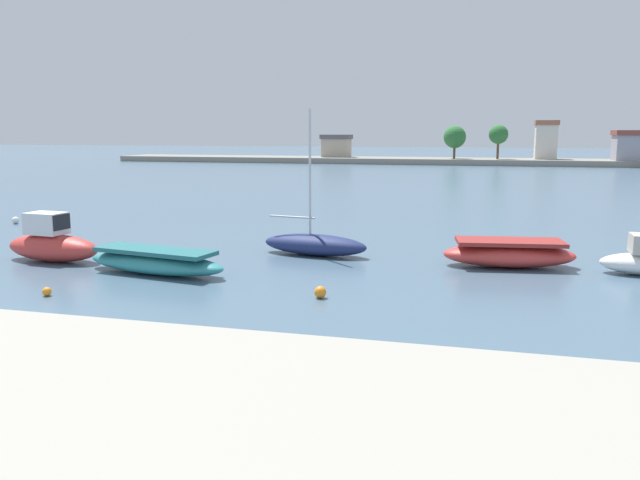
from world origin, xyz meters
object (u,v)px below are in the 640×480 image
mooring_buoy_3 (47,292)px  mooring_buoy_4 (16,220)px  moored_boat_2 (155,262)px  moored_boat_3 (315,244)px  moored_boat_1 (52,244)px  mooring_buoy_0 (320,292)px  moored_boat_4 (509,254)px

mooring_buoy_3 → mooring_buoy_4: (-11.81, 12.67, 0.06)m
moored_boat_2 → moored_boat_3: size_ratio=0.99×
moored_boat_1 → mooring_buoy_3: (3.27, -4.57, -0.53)m
moored_boat_2 → mooring_buoy_3: size_ratio=21.26×
mooring_buoy_0 → moored_boat_1: bearing=166.6°
moored_boat_1 → mooring_buoy_4: 11.78m
moored_boat_2 → moored_boat_4: size_ratio=1.15×
moored_boat_3 → mooring_buoy_0: (1.93, -6.42, -0.27)m
moored_boat_4 → mooring_buoy_3: (-13.61, -7.98, -0.34)m
moored_boat_1 → mooring_buoy_0: moored_boat_1 is taller
moored_boat_3 → moored_boat_4: size_ratio=1.16×
moored_boat_2 → mooring_buoy_4: (-13.43, 9.04, -0.23)m
mooring_buoy_0 → mooring_buoy_3: 8.26m
mooring_buoy_3 → mooring_buoy_4: size_ratio=0.71×
moored_boat_2 → moored_boat_4: moored_boat_4 is taller
moored_boat_3 → mooring_buoy_3: moored_boat_3 is taller
mooring_buoy_0 → mooring_buoy_4: (-19.86, 10.81, 0.01)m
mooring_buoy_3 → moored_boat_1: bearing=125.6°
moored_boat_1 → mooring_buoy_4: size_ratio=10.90×
moored_boat_4 → mooring_buoy_0: moored_boat_4 is taller
moored_boat_3 → mooring_buoy_3: size_ratio=21.41×
mooring_buoy_3 → moored_boat_4: bearing=30.4°
mooring_buoy_0 → moored_boat_3: bearing=106.7°
moored_boat_4 → mooring_buoy_3: bearing=-157.8°
moored_boat_1 → mooring_buoy_0: 11.65m
mooring_buoy_0 → mooring_buoy_3: bearing=-167.0°
mooring_buoy_0 → mooring_buoy_4: 22.61m
moored_boat_1 → mooring_buoy_0: (11.32, -2.71, -0.48)m
moored_boat_1 → moored_boat_4: bearing=16.7°
moored_boat_3 → mooring_buoy_4: (-17.93, 4.39, -0.26)m
moored_boat_4 → mooring_buoy_4: size_ratio=13.10×
moored_boat_4 → mooring_buoy_4: bearing=161.4°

